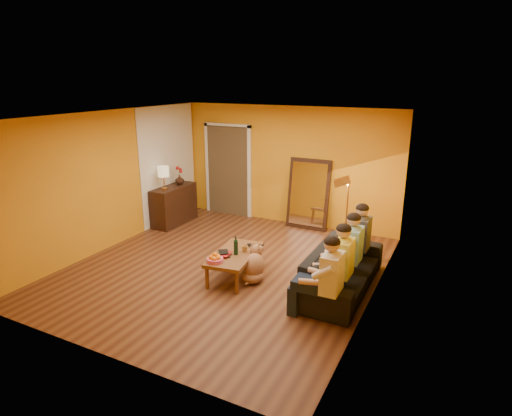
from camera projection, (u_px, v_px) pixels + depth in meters
The scene contains 27 objects.
room_shell at pixel (235, 191), 7.37m from camera, with size 5.00×5.50×2.60m.
white_accent at pixel (169, 164), 9.62m from camera, with size 0.02×1.90×2.58m, color white.
doorway_recess at pixel (231, 170), 10.19m from camera, with size 1.06×0.30×2.10m, color #3F2D19.
door_jamb_left at pixel (208, 169), 10.33m from camera, with size 0.08×0.06×2.20m, color white.
door_jamb_right at pixel (249, 173), 9.84m from camera, with size 0.08×0.06×2.20m, color white.
door_header at pixel (227, 125), 9.77m from camera, with size 1.22×0.06×0.08m, color white.
mirror_frame at pixel (309, 194), 9.23m from camera, with size 0.92×0.06×1.52m, color black.
mirror_glass at pixel (308, 194), 9.19m from camera, with size 0.78×0.02×1.36m, color white.
sideboard at pixel (174, 205), 9.60m from camera, with size 0.44×1.18×0.85m, color black.
table_lamp at pixel (164, 178), 9.14m from camera, with size 0.24×0.24×0.51m, color beige, non-canonical shape.
sofa at pixel (342, 269), 6.65m from camera, with size 0.85×2.17×0.63m, color black.
coffee_table at pixel (235, 264), 7.07m from camera, with size 0.62×1.22×0.42m, color brown, non-canonical shape.
floor_lamp at pixel (347, 217), 7.83m from camera, with size 0.30×0.24×1.44m, color #D28C3D, non-canonical shape.
dog at pixel (254, 263), 6.88m from camera, with size 0.33×0.52×0.61m, color #AE744E, non-canonical shape.
person_far_left at pixel (332, 280), 5.65m from camera, with size 0.70×0.44×1.22m, color silver, non-canonical shape.
person_mid_left at pixel (343, 264), 6.12m from camera, with size 0.70×0.44×1.22m, color #DCD549, non-canonical shape.
person_mid_right at pixel (353, 251), 6.59m from camera, with size 0.70×0.44×1.22m, color #83B2CB, non-canonical shape.
person_far_right at pixel (361, 239), 7.06m from camera, with size 0.70×0.44×1.22m, color #38393E, non-canonical shape.
fruit_bowl at pixel (215, 257), 6.64m from camera, with size 0.26×0.26×0.16m, color #D24A71, non-canonical shape.
wine_bottle at pixel (236, 246), 6.90m from camera, with size 0.07×0.07×0.31m, color black.
tumbler at pixel (245, 249), 7.04m from camera, with size 0.11×0.11×0.10m, color #B27F3F.
laptop at pixel (254, 247), 7.22m from camera, with size 0.29×0.19×0.02m, color black.
book_lower at pixel (219, 254), 6.91m from camera, with size 0.19×0.25×0.02m, color black.
book_mid at pixel (220, 253), 6.91m from camera, with size 0.17×0.24×0.02m, color #AE1317.
book_upper at pixel (219, 252), 6.89m from camera, with size 0.15×0.21×0.02m, color black.
vase at pixel (180, 180), 9.66m from camera, with size 0.20×0.20×0.21m, color black.
flowers at pixel (179, 170), 9.59m from camera, with size 0.17×0.17×0.42m, color #AE1317, non-canonical shape.
Camera 1 is at (3.54, -5.84, 3.19)m, focal length 30.00 mm.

